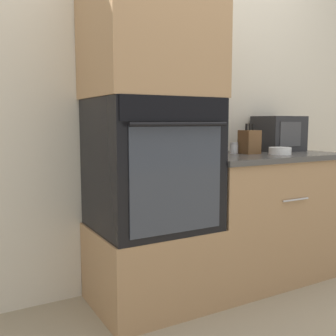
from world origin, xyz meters
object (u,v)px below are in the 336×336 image
at_px(knife_block, 249,142).
at_px(wall_oven, 151,164).
at_px(condiment_jar_near, 234,148).
at_px(bowl, 280,151).
at_px(condiment_jar_mid, 223,146).
at_px(microwave, 279,134).

bearing_deg(knife_block, wall_oven, -176.44).
bearing_deg(knife_block, condiment_jar_near, 149.07).
distance_m(bowl, condiment_jar_near, 0.31).
distance_m(knife_block, condiment_jar_near, 0.11).
xyz_separation_m(wall_oven, condiment_jar_near, (0.70, 0.10, 0.06)).
bearing_deg(wall_oven, condiment_jar_mid, 9.07).
bearing_deg(bowl, condiment_jar_mid, 149.89).
bearing_deg(knife_block, microwave, 14.04).
bearing_deg(condiment_jar_mid, bowl, -30.11).
bearing_deg(knife_block, condiment_jar_mid, 166.90).
height_order(microwave, condiment_jar_mid, microwave).
xyz_separation_m(microwave, condiment_jar_mid, (-0.56, -0.05, -0.08)).
distance_m(wall_oven, knife_block, 0.80).
height_order(wall_oven, condiment_jar_near, wall_oven).
distance_m(wall_oven, microwave, 1.18).
relative_size(wall_oven, bowl, 5.03).
xyz_separation_m(knife_block, condiment_jar_mid, (-0.20, 0.05, -0.03)).
xyz_separation_m(microwave, condiment_jar_near, (-0.46, -0.04, -0.09)).
xyz_separation_m(bowl, condiment_jar_near, (-0.23, 0.20, 0.01)).
distance_m(knife_block, condiment_jar_mid, 0.20).
bearing_deg(wall_oven, microwave, 6.96).
relative_size(bowl, condiment_jar_mid, 1.33).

